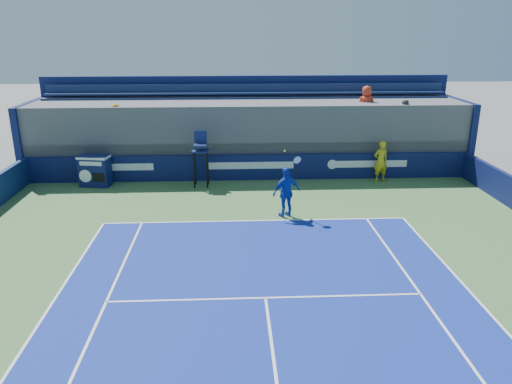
{
  "coord_description": "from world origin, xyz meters",
  "views": [
    {
      "loc": [
        -0.82,
        -5.07,
        6.73
      ],
      "look_at": [
        0.0,
        11.5,
        1.25
      ],
      "focal_mm": 35.0,
      "sensor_mm": 36.0,
      "label": 1
    }
  ],
  "objects_px": {
    "umpire_chair": "(201,153)",
    "tennis_player": "(286,192)",
    "match_clock": "(95,170)",
    "ball_person": "(381,161)"
  },
  "relations": [
    {
      "from": "match_clock",
      "to": "ball_person",
      "type": "bearing_deg",
      "value": 0.43
    },
    {
      "from": "match_clock",
      "to": "umpire_chair",
      "type": "relative_size",
      "value": 0.57
    },
    {
      "from": "tennis_player",
      "to": "umpire_chair",
      "type": "bearing_deg",
      "value": 130.41
    },
    {
      "from": "ball_person",
      "to": "umpire_chair",
      "type": "xyz_separation_m",
      "value": [
        -8.13,
        -0.37,
        0.58
      ]
    },
    {
      "from": "umpire_chair",
      "to": "tennis_player",
      "type": "distance_m",
      "value": 5.21
    },
    {
      "from": "match_clock",
      "to": "tennis_player",
      "type": "bearing_deg",
      "value": -27.6
    },
    {
      "from": "match_clock",
      "to": "tennis_player",
      "type": "xyz_separation_m",
      "value": [
        8.07,
        -4.22,
        0.22
      ]
    },
    {
      "from": "ball_person",
      "to": "tennis_player",
      "type": "relative_size",
      "value": 0.73
    },
    {
      "from": "ball_person",
      "to": "tennis_player",
      "type": "bearing_deg",
      "value": 30.82
    },
    {
      "from": "umpire_chair",
      "to": "tennis_player",
      "type": "xyz_separation_m",
      "value": [
        3.36,
        -3.95,
        -0.56
      ]
    }
  ]
}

